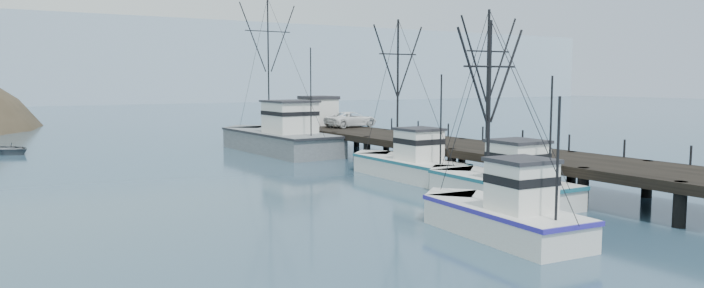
% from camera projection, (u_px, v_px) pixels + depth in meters
% --- Properties ---
extents(ground, '(400.00, 400.00, 0.00)m').
position_uv_depth(ground, '(409.00, 242.00, 24.50)').
color(ground, '#28445A').
rests_on(ground, ground).
extents(pier, '(6.00, 44.00, 2.00)m').
position_uv_depth(pier, '(435.00, 145.00, 45.16)').
color(pier, black).
rests_on(pier, ground).
extents(distant_ridge, '(360.00, 40.00, 26.00)m').
position_uv_depth(distant_ridge, '(76.00, 103.00, 174.43)').
color(distant_ridge, '#9EB2C6').
rests_on(distant_ridge, ground).
extents(trawler_near, '(3.50, 10.06, 10.38)m').
position_uv_depth(trawler_near, '(497.00, 184.00, 33.17)').
color(trawler_near, silver).
rests_on(trawler_near, ground).
extents(trawler_mid, '(3.49, 8.85, 9.09)m').
position_uv_depth(trawler_mid, '(499.00, 216.00, 25.52)').
color(trawler_mid, silver).
rests_on(trawler_mid, ground).
extents(trawler_far, '(3.35, 10.18, 10.62)m').
position_uv_depth(trawler_far, '(406.00, 164.00, 41.09)').
color(trawler_far, silver).
rests_on(trawler_far, ground).
extents(work_vessel, '(5.61, 16.88, 13.94)m').
position_uv_depth(work_vessel, '(278.00, 138.00, 55.43)').
color(work_vessel, slate).
rests_on(work_vessel, ground).
extents(pier_shed, '(3.00, 3.20, 2.80)m').
position_uv_depth(pier_shed, '(319.00, 110.00, 60.38)').
color(pier_shed, silver).
rests_on(pier_shed, pier).
extents(pickup_truck, '(5.34, 3.01, 1.41)m').
position_uv_depth(pickup_truck, '(351.00, 119.00, 57.88)').
color(pickup_truck, white).
rests_on(pickup_truck, pier).
extents(motorboat, '(6.36, 6.76, 1.14)m').
position_uv_depth(motorboat, '(5.00, 154.00, 53.97)').
color(motorboat, slate).
rests_on(motorboat, ground).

